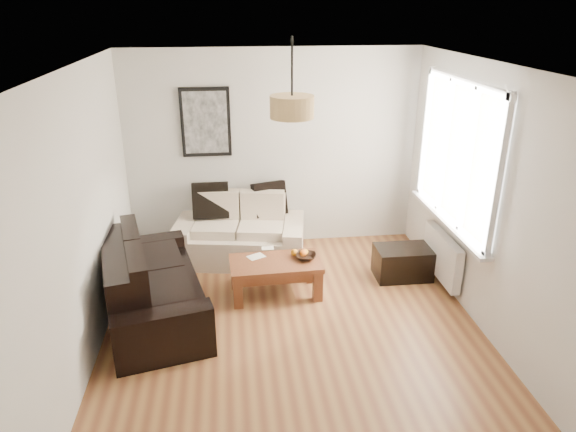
{
  "coord_description": "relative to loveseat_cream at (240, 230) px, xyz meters",
  "views": [
    {
      "loc": [
        -0.58,
        -4.32,
        3.09
      ],
      "look_at": [
        0.0,
        0.6,
        1.05
      ],
      "focal_mm": 32.36,
      "sensor_mm": 36.0,
      "label": 1
    }
  ],
  "objects": [
    {
      "name": "floor",
      "position": [
        0.49,
        -1.78,
        -0.4
      ],
      "size": [
        4.5,
        4.5,
        0.0
      ],
      "primitive_type": "plane",
      "color": "brown",
      "rests_on": "ground"
    },
    {
      "name": "ceiling",
      "position": [
        0.49,
        -1.78,
        2.2
      ],
      "size": [
        3.8,
        4.5,
        0.0
      ],
      "primitive_type": null,
      "color": "white",
      "rests_on": "floor"
    },
    {
      "name": "wall_back",
      "position": [
        0.49,
        0.47,
        0.9
      ],
      "size": [
        3.8,
        0.04,
        2.6
      ],
      "primitive_type": null,
      "color": "silver",
      "rests_on": "floor"
    },
    {
      "name": "wall_front",
      "position": [
        0.49,
        -4.03,
        0.9
      ],
      "size": [
        3.8,
        0.04,
        2.6
      ],
      "primitive_type": null,
      "color": "silver",
      "rests_on": "floor"
    },
    {
      "name": "wall_left",
      "position": [
        -1.41,
        -1.78,
        0.9
      ],
      "size": [
        0.04,
        4.5,
        2.6
      ],
      "primitive_type": null,
      "color": "silver",
      "rests_on": "floor"
    },
    {
      "name": "wall_right",
      "position": [
        2.39,
        -1.78,
        0.9
      ],
      "size": [
        0.04,
        4.5,
        2.6
      ],
      "primitive_type": null,
      "color": "silver",
      "rests_on": "floor"
    },
    {
      "name": "window_bay",
      "position": [
        2.35,
        -0.98,
        1.2
      ],
      "size": [
        0.14,
        1.9,
        1.6
      ],
      "primitive_type": null,
      "color": "white",
      "rests_on": "wall_right"
    },
    {
      "name": "radiator",
      "position": [
        2.31,
        -0.98,
        -0.02
      ],
      "size": [
        0.1,
        0.9,
        0.52
      ],
      "primitive_type": "cube",
      "color": "white",
      "rests_on": "wall_right"
    },
    {
      "name": "poster",
      "position": [
        -0.36,
        0.44,
        1.3
      ],
      "size": [
        0.62,
        0.04,
        0.87
      ],
      "primitive_type": null,
      "color": "black",
      "rests_on": "wall_back"
    },
    {
      "name": "pendant_shade",
      "position": [
        0.49,
        -1.48,
        1.83
      ],
      "size": [
        0.4,
        0.4,
        0.2
      ],
      "primitive_type": "cylinder",
      "color": "tan",
      "rests_on": "ceiling"
    },
    {
      "name": "loveseat_cream",
      "position": [
        0.0,
        0.0,
        0.0
      ],
      "size": [
        1.74,
        1.14,
        0.8
      ],
      "primitive_type": null,
      "rotation": [
        0.0,
        0.0,
        -0.17
      ],
      "color": "beige",
      "rests_on": "floor"
    },
    {
      "name": "sofa_leather",
      "position": [
        -0.94,
        -1.23,
        0.0
      ],
      "size": [
        1.32,
        2.03,
        0.81
      ],
      "primitive_type": null,
      "rotation": [
        0.0,
        0.0,
        1.8
      ],
      "color": "black",
      "rests_on": "floor"
    },
    {
      "name": "coffee_table",
      "position": [
        0.37,
        -0.96,
        -0.19
      ],
      "size": [
        1.04,
        0.59,
        0.41
      ],
      "primitive_type": null,
      "rotation": [
        0.0,
        0.0,
        0.04
      ],
      "color": "brown",
      "rests_on": "floor"
    },
    {
      "name": "ottoman",
      "position": [
        1.94,
        -0.73,
        -0.21
      ],
      "size": [
        0.67,
        0.43,
        0.38
      ],
      "primitive_type": "cube",
      "rotation": [
        0.0,
        0.0,
        -0.01
      ],
      "color": "black",
      "rests_on": "floor"
    },
    {
      "name": "cushion_left",
      "position": [
        -0.35,
        0.2,
        0.34
      ],
      "size": [
        0.46,
        0.15,
        0.46
      ],
      "primitive_type": "cube",
      "rotation": [
        0.0,
        0.0,
        -0.01
      ],
      "color": "black",
      "rests_on": "loveseat_cream"
    },
    {
      "name": "cushion_right",
      "position": [
        0.4,
        0.2,
        0.33
      ],
      "size": [
        0.46,
        0.26,
        0.44
      ],
      "primitive_type": "cube",
      "rotation": [
        0.0,
        0.0,
        0.31
      ],
      "color": "black",
      "rests_on": "loveseat_cream"
    },
    {
      "name": "fruit_bowl",
      "position": [
        0.72,
        -0.93,
        0.04
      ],
      "size": [
        0.27,
        0.27,
        0.06
      ],
      "primitive_type": "imported",
      "rotation": [
        0.0,
        0.0,
        -0.2
      ],
      "color": "black",
      "rests_on": "coffee_table"
    },
    {
      "name": "orange_a",
      "position": [
        0.7,
        -0.87,
        0.05
      ],
      "size": [
        0.09,
        0.09,
        0.08
      ],
      "primitive_type": "sphere",
      "rotation": [
        0.0,
        0.0,
        -0.1
      ],
      "color": "orange",
      "rests_on": "fruit_bowl"
    },
    {
      "name": "orange_b",
      "position": [
        0.73,
        -0.84,
        0.05
      ],
      "size": [
        0.06,
        0.06,
        0.06
      ],
      "primitive_type": "sphere",
      "rotation": [
        0.0,
        0.0,
        -0.03
      ],
      "color": "orange",
      "rests_on": "fruit_bowl"
    },
    {
      "name": "orange_c",
      "position": [
        0.6,
        -0.84,
        0.05
      ],
      "size": [
        0.08,
        0.08,
        0.08
      ],
      "primitive_type": "sphere",
      "rotation": [
        0.0,
        0.0,
        -0.02
      ],
      "color": "orange",
      "rests_on": "fruit_bowl"
    },
    {
      "name": "papers",
      "position": [
        0.16,
        -0.82,
        0.02
      ],
      "size": [
        0.23,
        0.21,
        0.01
      ],
      "primitive_type": "cube",
      "rotation": [
        0.0,
        0.0,
        0.49
      ],
      "color": "white",
      "rests_on": "coffee_table"
    }
  ]
}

